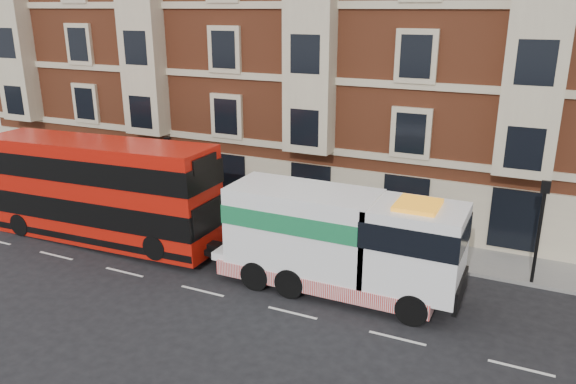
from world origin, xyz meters
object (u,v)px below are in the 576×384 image
object	(u,v)px
tow_truck	(335,240)
pedestrian	(78,184)
box_van	(6,188)
double_decker_bus	(98,189)

from	to	relation	value
tow_truck	pedestrian	distance (m)	18.23
box_van	pedestrian	bearing A→B (deg)	56.67
double_decker_bus	tow_truck	size ratio (longest dim) A/B	1.25
double_decker_bus	box_van	size ratio (longest dim) A/B	2.22
pedestrian	tow_truck	bearing A→B (deg)	-7.96
pedestrian	box_van	bearing A→B (deg)	-114.87
tow_truck	box_van	world-z (taller)	tow_truck
double_decker_bus	box_van	bearing A→B (deg)	173.69
tow_truck	box_van	bearing A→B (deg)	177.56
double_decker_bus	pedestrian	world-z (taller)	double_decker_bus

